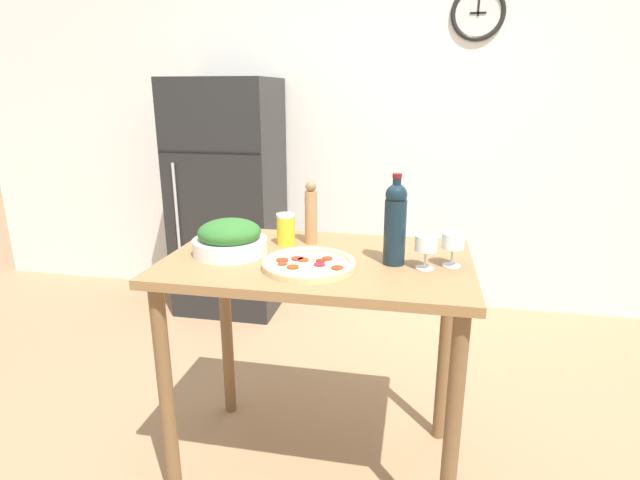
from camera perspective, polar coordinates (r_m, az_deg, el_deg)
ground_plane at (r=2.39m, az=-0.19°, el=-24.28°), size 14.00×14.00×0.00m
wall_back at (r=3.71m, az=5.86°, el=12.48°), size 6.40×0.09×2.60m
refrigerator at (r=3.67m, az=-10.41°, el=4.73°), size 0.71×0.63×1.66m
prep_counter at (r=1.96m, az=-0.21°, el=-6.26°), size 1.15×0.72×0.95m
wine_bottle at (r=1.82m, az=8.59°, el=2.04°), size 0.08×0.08×0.33m
wine_glass_near at (r=1.80m, az=12.03°, el=-0.56°), size 0.08×0.08×0.12m
wine_glass_far at (r=1.85m, az=14.96°, el=-0.27°), size 0.08×0.08×0.12m
pepper_mill at (r=2.06m, az=-1.04°, el=3.03°), size 0.05×0.05×0.26m
salad_bowl at (r=1.97m, az=-10.27°, el=0.16°), size 0.29×0.29×0.14m
homemade_pizza at (r=1.79m, az=-1.30°, el=-2.74°), size 0.34×0.34×0.03m
salt_canister at (r=2.06m, az=-3.93°, el=1.25°), size 0.08×0.08×0.13m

